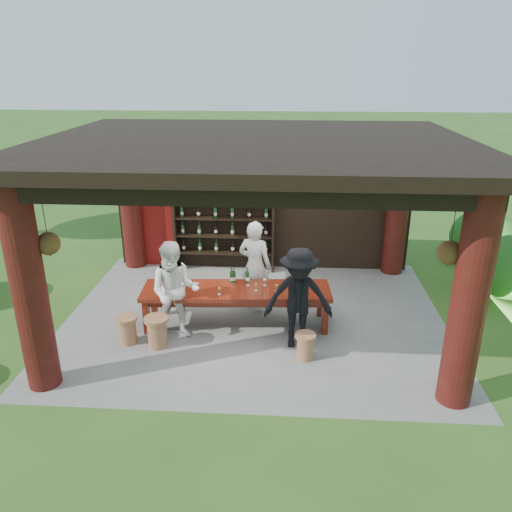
# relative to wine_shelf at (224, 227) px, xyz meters

# --- Properties ---
(ground) EXTENTS (90.00, 90.00, 0.00)m
(ground) POSITION_rel_wine_shelf_xyz_m (0.90, -2.45, -1.06)
(ground) COLOR #2D5119
(ground) RESTS_ON ground
(pavilion) EXTENTS (7.50, 6.00, 3.60)m
(pavilion) POSITION_rel_wine_shelf_xyz_m (0.88, -2.02, 1.07)
(pavilion) COLOR slate
(pavilion) RESTS_ON ground
(wine_shelf) EXTENTS (2.41, 0.37, 2.12)m
(wine_shelf) POSITION_rel_wine_shelf_xyz_m (0.00, 0.00, 0.00)
(wine_shelf) COLOR black
(wine_shelf) RESTS_ON ground
(tasting_table) EXTENTS (3.59, 1.13, 0.75)m
(tasting_table) POSITION_rel_wine_shelf_xyz_m (0.57, -2.75, -0.43)
(tasting_table) COLOR #581C0C
(tasting_table) RESTS_ON ground
(stool_near_left) EXTENTS (0.43, 0.43, 0.57)m
(stool_near_left) POSITION_rel_wine_shelf_xyz_m (-0.75, -3.64, -0.76)
(stool_near_left) COLOR brown
(stool_near_left) RESTS_ON ground
(stool_near_right) EXTENTS (0.36, 0.36, 0.47)m
(stool_near_right) POSITION_rel_wine_shelf_xyz_m (1.85, -3.88, -0.82)
(stool_near_right) COLOR brown
(stool_near_right) RESTS_ON ground
(stool_far_left) EXTENTS (0.39, 0.39, 0.51)m
(stool_far_left) POSITION_rel_wine_shelf_xyz_m (-1.32, -3.55, -0.79)
(stool_far_left) COLOR brown
(stool_far_left) RESTS_ON ground
(host) EXTENTS (0.79, 0.65, 1.88)m
(host) POSITION_rel_wine_shelf_xyz_m (0.88, -2.07, -0.12)
(host) COLOR silver
(host) RESTS_ON ground
(guest_woman) EXTENTS (0.95, 0.78, 1.84)m
(guest_woman) POSITION_rel_wine_shelf_xyz_m (-0.48, -3.28, -0.15)
(guest_woman) COLOR white
(guest_woman) RESTS_ON ground
(guest_man) EXTENTS (1.22, 0.73, 1.84)m
(guest_man) POSITION_rel_wine_shelf_xyz_m (1.73, -3.44, -0.14)
(guest_man) COLOR black
(guest_man) RESTS_ON ground
(table_bottles) EXTENTS (0.38, 0.10, 0.31)m
(table_bottles) POSITION_rel_wine_shelf_xyz_m (0.57, -2.45, -0.16)
(table_bottles) COLOR #194C1E
(table_bottles) RESTS_ON tasting_table
(table_glasses) EXTENTS (1.49, 0.52, 0.15)m
(table_glasses) POSITION_rel_wine_shelf_xyz_m (1.09, -2.74, -0.24)
(table_glasses) COLOR silver
(table_glasses) RESTS_ON tasting_table
(napkin_basket) EXTENTS (0.27, 0.20, 0.14)m
(napkin_basket) POSITION_rel_wine_shelf_xyz_m (-0.51, -2.88, -0.24)
(napkin_basket) COLOR #BF6672
(napkin_basket) RESTS_ON tasting_table
(shrubs) EXTENTS (13.96, 7.53, 1.36)m
(shrubs) POSITION_rel_wine_shelf_xyz_m (2.11, -1.84, -0.52)
(shrubs) COLOR #194C14
(shrubs) RESTS_ON ground
(trees) EXTENTS (21.52, 9.17, 4.80)m
(trees) POSITION_rel_wine_shelf_xyz_m (4.35, -0.84, 2.30)
(trees) COLOR #3F2819
(trees) RESTS_ON ground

